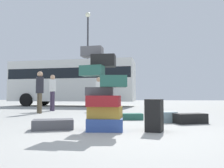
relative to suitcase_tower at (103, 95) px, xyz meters
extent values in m
plane|color=#9E9E99|center=(0.31, -0.17, -0.69)|extent=(80.00, 80.00, 0.00)
cube|color=#334F99|center=(0.05, -0.03, -0.57)|extent=(0.72, 0.48, 0.24)
cube|color=#B28C33|center=(0.04, 0.00, -0.34)|extent=(0.64, 0.39, 0.23)
cube|color=maroon|center=(0.03, -0.10, -0.12)|extent=(0.61, 0.37, 0.21)
cube|color=#4C4C51|center=(-0.08, 0.08, 0.06)|extent=(0.56, 0.37, 0.16)
cube|color=#26594C|center=(0.21, -0.08, 0.25)|extent=(0.55, 0.39, 0.21)
cube|color=#26594C|center=(-0.20, -0.09, 0.45)|extent=(0.47, 0.32, 0.20)
cube|color=black|center=(-0.01, 0.09, 0.67)|extent=(0.48, 0.29, 0.24)
cube|color=#4C4C51|center=(-0.28, 0.25, 0.89)|extent=(0.44, 0.27, 0.20)
cube|color=black|center=(1.88, 1.48, -0.57)|extent=(0.85, 0.66, 0.24)
cube|color=#4C4C51|center=(-1.01, 0.00, -0.59)|extent=(0.88, 0.68, 0.20)
cube|color=black|center=(0.97, 0.07, -0.39)|extent=(0.37, 0.42, 0.60)
cube|color=#26594C|center=(0.38, 2.13, -0.60)|extent=(0.71, 0.51, 0.18)
cube|color=gray|center=(1.27, 1.60, -0.56)|extent=(0.65, 0.51, 0.27)
cylinder|color=black|center=(-1.45, 6.00, -0.30)|extent=(0.12, 0.12, 0.77)
cylinder|color=black|center=(-1.35, 5.80, -0.30)|extent=(0.12, 0.12, 0.77)
cylinder|color=white|center=(-1.40, 5.90, 0.37)|extent=(0.30, 0.30, 0.58)
sphere|color=tan|center=(-1.40, 5.90, 0.78)|extent=(0.22, 0.22, 0.22)
cylinder|color=brown|center=(-3.45, 4.05, -0.30)|extent=(0.12, 0.12, 0.79)
cylinder|color=brown|center=(-3.29, 3.90, -0.30)|extent=(0.12, 0.12, 0.79)
cylinder|color=#26262D|center=(-3.37, 3.98, 0.43)|extent=(0.30, 0.30, 0.65)
sphere|color=tan|center=(-3.37, 3.98, 0.86)|extent=(0.22, 0.22, 0.22)
cylinder|color=#3F334C|center=(-3.59, 5.55, -0.24)|extent=(0.12, 0.12, 0.90)
cylinder|color=#3F334C|center=(-3.43, 5.41, -0.24)|extent=(0.12, 0.12, 0.90)
cylinder|color=white|center=(-3.51, 5.48, 0.49)|extent=(0.30, 0.30, 0.56)
sphere|color=tan|center=(-3.51, 5.48, 0.88)|extent=(0.22, 0.22, 0.22)
cube|color=silver|center=(-4.42, 10.92, 1.06)|extent=(8.93, 2.82, 2.80)
cube|color=black|center=(-4.42, 10.92, 1.55)|extent=(8.75, 2.84, 0.70)
cylinder|color=black|center=(-1.50, 12.07, -0.24)|extent=(0.91, 0.28, 0.90)
cylinder|color=black|center=(-1.60, 9.57, -0.24)|extent=(0.91, 0.28, 0.90)
cylinder|color=black|center=(-7.25, 12.28, -0.24)|extent=(0.91, 0.28, 0.90)
cylinder|color=black|center=(-7.34, 9.78, -0.24)|extent=(0.91, 0.28, 0.90)
cylinder|color=#333338|center=(-3.29, 10.76, 2.52)|extent=(0.12, 0.12, 6.42)
sphere|color=#F2F2CC|center=(-3.29, 10.76, 5.85)|extent=(0.36, 0.36, 0.36)
camera|label=1|loc=(0.84, -4.15, -0.05)|focal=35.10mm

